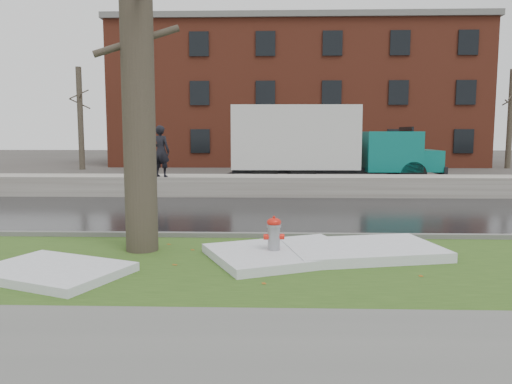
{
  "coord_description": "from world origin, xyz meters",
  "views": [
    {
      "loc": [
        0.25,
        -9.79,
        2.32
      ],
      "look_at": [
        -0.11,
        1.39,
        1.0
      ],
      "focal_mm": 35.0,
      "sensor_mm": 36.0,
      "label": 1
    }
  ],
  "objects_px": {
    "fire_hydrant": "(274,236)",
    "box_truck": "(319,144)",
    "tree": "(137,45)",
    "worker": "(161,151)"
  },
  "relations": [
    {
      "from": "box_truck",
      "to": "worker",
      "type": "bearing_deg",
      "value": -144.48
    },
    {
      "from": "tree",
      "to": "box_truck",
      "type": "bearing_deg",
      "value": 70.16
    },
    {
      "from": "fire_hydrant",
      "to": "tree",
      "type": "bearing_deg",
      "value": 161.02
    },
    {
      "from": "fire_hydrant",
      "to": "worker",
      "type": "height_order",
      "value": "worker"
    },
    {
      "from": "tree",
      "to": "box_truck",
      "type": "relative_size",
      "value": 0.73
    },
    {
      "from": "tree",
      "to": "worker",
      "type": "bearing_deg",
      "value": 99.95
    },
    {
      "from": "box_truck",
      "to": "worker",
      "type": "distance_m",
      "value": 7.63
    },
    {
      "from": "tree",
      "to": "box_truck",
      "type": "distance_m",
      "value": 13.89
    },
    {
      "from": "fire_hydrant",
      "to": "box_truck",
      "type": "bearing_deg",
      "value": 74.76
    },
    {
      "from": "fire_hydrant",
      "to": "worker",
      "type": "relative_size",
      "value": 0.42
    }
  ]
}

